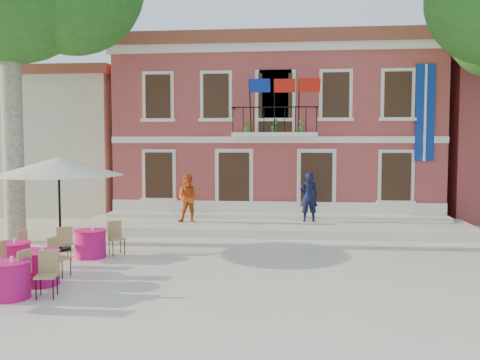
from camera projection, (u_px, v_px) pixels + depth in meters
name	position (u px, v px, depth m)	size (l,w,h in m)	color
ground	(196.00, 255.00, 15.14)	(90.00, 90.00, 0.00)	beige
main_building	(278.00, 130.00, 24.58)	(13.50, 9.59, 7.50)	#A53B40
neighbor_west	(49.00, 142.00, 26.79)	(9.40, 9.40, 6.40)	beige
terrace	(273.00, 227.00, 19.29)	(14.00, 3.40, 0.30)	silver
patio_umbrella	(59.00, 167.00, 15.69)	(3.73, 3.73, 2.77)	black
pedestrian_navy	(309.00, 197.00, 19.52)	(0.66, 0.43, 1.81)	black
pedestrian_orange	(189.00, 198.00, 19.25)	(0.86, 0.67, 1.77)	#D75219
cafe_table_0	(40.00, 266.00, 12.00)	(0.90, 1.96, 0.95)	#D3135D
cafe_table_1	(9.00, 278.00, 10.96)	(1.77, 1.84, 0.95)	#D3135D
cafe_table_3	(90.00, 243.00, 14.86)	(1.78, 1.50, 0.95)	#D3135D
cafe_table_4	(12.00, 257.00, 13.01)	(0.90, 1.94, 0.95)	#D3135D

